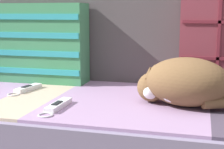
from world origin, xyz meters
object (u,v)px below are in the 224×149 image
at_px(couch, 87,143).
at_px(game_remote_far, 27,89).
at_px(game_remote_near, 58,106).
at_px(throw_pillow_striped, 38,43).
at_px(sleeping_cat, 183,83).

bearing_deg(couch, game_remote_far, -178.61).
xyz_separation_m(game_remote_near, game_remote_far, (-0.24, 0.22, -0.00)).
distance_m(game_remote_near, game_remote_far, 0.32).
relative_size(game_remote_near, game_remote_far, 1.05).
bearing_deg(couch, game_remote_near, -97.11).
height_order(game_remote_near, game_remote_far, same).
height_order(couch, game_remote_near, game_remote_near).
bearing_deg(game_remote_near, couch, 82.89).
distance_m(throw_pillow_striped, game_remote_far, 0.27).
relative_size(throw_pillow_striped, game_remote_near, 2.27).
xyz_separation_m(throw_pillow_striped, game_remote_far, (0.04, -0.20, -0.18)).
bearing_deg(game_remote_near, throw_pillow_striped, 123.75).
height_order(throw_pillow_striped, game_remote_far, throw_pillow_striped).
bearing_deg(sleeping_cat, throw_pillow_striped, 158.87).
relative_size(couch, game_remote_near, 8.94).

